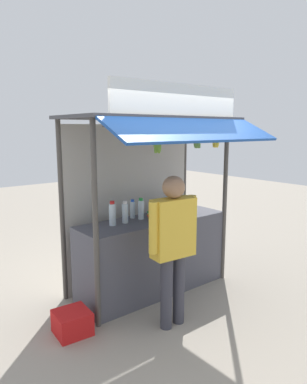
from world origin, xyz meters
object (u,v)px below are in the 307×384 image
object	(u,v)px
magazine_stack_rear_center	(181,214)
banana_bunch_rightmost	(197,142)
water_bottle_far_right	(133,209)
water_bottle_back_right	(168,203)
plastic_crate	(72,322)
banana_bunch_leftmost	(157,146)
banana_bunch_inner_right	(216,142)
water_bottle_far_left	(141,209)
magazine_stack_front_left	(160,215)
water_bottle_mid_right	(125,213)
water_bottle_front_right	(112,214)
vendor_person	(173,238)

from	to	relation	value
magazine_stack_rear_center	banana_bunch_rightmost	bearing A→B (deg)	-97.32
water_bottle_far_right	water_bottle_back_right	bearing A→B (deg)	-0.05
plastic_crate	banana_bunch_rightmost	bearing A→B (deg)	-5.00
banana_bunch_leftmost	plastic_crate	bearing A→B (deg)	171.96
banana_bunch_inner_right	banana_bunch_rightmost	world-z (taller)	same
water_bottle_far_right	water_bottle_far_left	world-z (taller)	water_bottle_far_left
water_bottle_far_right	magazine_stack_front_left	bearing A→B (deg)	-42.36
water_bottle_back_right	banana_bunch_inner_right	bearing A→B (deg)	-66.01
water_bottle_far_left	magazine_stack_front_left	world-z (taller)	water_bottle_far_left
banana_bunch_inner_right	water_bottle_back_right	bearing A→B (deg)	113.99
water_bottle_far_left	banana_bunch_leftmost	world-z (taller)	banana_bunch_leftmost
banana_bunch_inner_right	banana_bunch_leftmost	distance (m)	0.96
magazine_stack_rear_center	plastic_crate	world-z (taller)	magazine_stack_rear_center
water_bottle_far_right	water_bottle_mid_right	distance (m)	0.26
water_bottle_back_right	banana_bunch_inner_right	xyz separation A→B (m)	(0.27, -0.61, 0.86)
banana_bunch_inner_right	plastic_crate	world-z (taller)	banana_bunch_inner_right
water_bottle_mid_right	banana_bunch_leftmost	size ratio (longest dim) A/B	0.95
water_bottle_far_right	magazine_stack_rear_center	size ratio (longest dim) A/B	0.83
water_bottle_front_right	water_bottle_far_left	size ratio (longest dim) A/B	1.08
magazine_stack_rear_center	water_bottle_back_right	bearing A→B (deg)	85.06
water_bottle_far_left	magazine_stack_rear_center	bearing A→B (deg)	-19.24
banana_bunch_leftmost	water_bottle_back_right	bearing A→B (deg)	41.49
magazine_stack_rear_center	water_bottle_front_right	bearing A→B (deg)	170.68
water_bottle_mid_right	banana_bunch_inner_right	size ratio (longest dim) A/B	1.07
water_bottle_far_right	banana_bunch_leftmost	world-z (taller)	banana_bunch_leftmost
banana_bunch_inner_right	plastic_crate	distance (m)	2.71
water_bottle_back_right	banana_bunch_rightmost	world-z (taller)	banana_bunch_rightmost
water_bottle_front_right	water_bottle_far_left	distance (m)	0.45
water_bottle_front_right	banana_bunch_inner_right	xyz separation A→B (m)	(1.27, -0.48, 0.84)
water_bottle_far_left	magazine_stack_front_left	distance (m)	0.27
water_bottle_front_right	magazine_stack_rear_center	xyz separation A→B (m)	(0.97, -0.16, -0.11)
water_bottle_mid_right	water_bottle_far_left	distance (m)	0.27
magazine_stack_rear_center	vendor_person	size ratio (longest dim) A/B	0.18
vendor_person	plastic_crate	bearing A→B (deg)	-24.81
magazine_stack_front_left	banana_bunch_leftmost	world-z (taller)	banana_bunch_leftmost
water_bottle_far_right	magazine_stack_rear_center	world-z (taller)	water_bottle_far_right
banana_bunch_inner_right	banana_bunch_rightmost	distance (m)	0.34
magazine_stack_rear_center	banana_bunch_rightmost	distance (m)	1.01
banana_bunch_rightmost	vendor_person	world-z (taller)	banana_bunch_rightmost
magazine_stack_front_left	banana_bunch_rightmost	size ratio (longest dim) A/B	1.29
banana_bunch_leftmost	vendor_person	bearing A→B (deg)	-104.67
banana_bunch_rightmost	vendor_person	xyz separation A→B (m)	(-0.73, -0.39, -0.97)
water_bottle_far_left	magazine_stack_front_left	bearing A→B (deg)	-31.42
magazine_stack_front_left	plastic_crate	xyz separation A→B (m)	(-1.38, -0.22, -0.90)
water_bottle_mid_right	water_bottle_far_left	size ratio (longest dim) A/B	0.99
water_bottle_mid_right	water_bottle_back_right	bearing A→B (deg)	9.76
magazine_stack_front_left	vendor_person	xyz separation A→B (m)	(-0.46, -0.76, -0.03)
vendor_person	banana_bunch_inner_right	bearing A→B (deg)	-154.96
water_bottle_far_left	magazine_stack_rear_center	distance (m)	0.57
magazine_stack_rear_center	plastic_crate	xyz separation A→B (m)	(-1.69, -0.17, -0.88)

